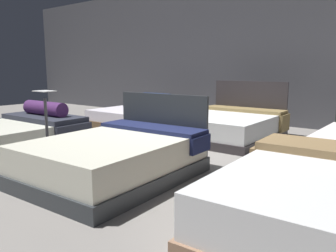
{
  "coord_description": "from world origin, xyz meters",
  "views": [
    {
      "loc": [
        2.93,
        -4.31,
        1.32
      ],
      "look_at": [
        -0.08,
        -0.41,
        0.47
      ],
      "focal_mm": 36.19,
      "sensor_mm": 36.0,
      "label": 1
    }
  ],
  "objects_px": {
    "bed_1": "(116,157)",
    "price_sign": "(47,136)",
    "bed_2": "(321,203)",
    "bed_3": "(140,116)",
    "bed_0": "(16,134)",
    "bed_4": "(228,126)"
  },
  "relations": [
    {
      "from": "bed_3",
      "to": "price_sign",
      "type": "bearing_deg",
      "value": -70.26
    },
    {
      "from": "bed_3",
      "to": "bed_4",
      "type": "height_order",
      "value": "bed_4"
    },
    {
      "from": "bed_1",
      "to": "bed_4",
      "type": "height_order",
      "value": "bed_4"
    },
    {
      "from": "bed_0",
      "to": "bed_3",
      "type": "distance_m",
      "value": 2.93
    },
    {
      "from": "bed_1",
      "to": "bed_2",
      "type": "height_order",
      "value": "bed_1"
    },
    {
      "from": "bed_2",
      "to": "bed_3",
      "type": "height_order",
      "value": "bed_3"
    },
    {
      "from": "bed_2",
      "to": "bed_3",
      "type": "relative_size",
      "value": 1.09
    },
    {
      "from": "bed_3",
      "to": "bed_4",
      "type": "relative_size",
      "value": 0.97
    },
    {
      "from": "bed_0",
      "to": "bed_1",
      "type": "xyz_separation_m",
      "value": [
        2.41,
        -0.05,
        0.02
      ]
    },
    {
      "from": "bed_1",
      "to": "price_sign",
      "type": "bearing_deg",
      "value": -175.34
    },
    {
      "from": "bed_0",
      "to": "price_sign",
      "type": "bearing_deg",
      "value": -10.35
    },
    {
      "from": "bed_4",
      "to": "price_sign",
      "type": "relative_size",
      "value": 1.97
    },
    {
      "from": "bed_0",
      "to": "bed_4",
      "type": "bearing_deg",
      "value": 48.91
    },
    {
      "from": "bed_1",
      "to": "price_sign",
      "type": "height_order",
      "value": "price_sign"
    },
    {
      "from": "bed_1",
      "to": "bed_0",
      "type": "bearing_deg",
      "value": 176.57
    },
    {
      "from": "bed_3",
      "to": "price_sign",
      "type": "height_order",
      "value": "price_sign"
    },
    {
      "from": "bed_1",
      "to": "bed_4",
      "type": "relative_size",
      "value": 1.04
    },
    {
      "from": "bed_2",
      "to": "bed_4",
      "type": "xyz_separation_m",
      "value": [
        -2.35,
        2.93,
        -0.03
      ]
    },
    {
      "from": "bed_0",
      "to": "price_sign",
      "type": "distance_m",
      "value": 1.24
    },
    {
      "from": "bed_2",
      "to": "price_sign",
      "type": "distance_m",
      "value": 3.52
    },
    {
      "from": "bed_2",
      "to": "bed_3",
      "type": "distance_m",
      "value": 5.53
    },
    {
      "from": "bed_0",
      "to": "bed_4",
      "type": "relative_size",
      "value": 1.0
    }
  ]
}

